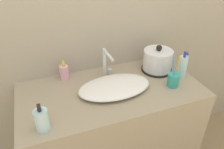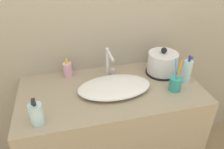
% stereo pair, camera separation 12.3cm
% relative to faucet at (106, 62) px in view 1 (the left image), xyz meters
% --- Properties ---
extents(vanity_counter, '(1.06, 0.53, 0.82)m').
position_rel_faucet_xyz_m(vanity_counter, '(-0.02, -0.14, -0.52)').
color(vanity_counter, gray).
rests_on(vanity_counter, ground_plane).
extents(sink_basin, '(0.42, 0.25, 0.05)m').
position_rel_faucet_xyz_m(sink_basin, '(-0.01, -0.15, -0.08)').
color(sink_basin, white).
rests_on(sink_basin, vanity_counter).
extents(faucet, '(0.06, 0.15, 0.19)m').
position_rel_faucet_xyz_m(faucet, '(0.00, 0.00, 0.00)').
color(faucet, silver).
rests_on(faucet, vanity_counter).
extents(electric_kettle, '(0.20, 0.20, 0.18)m').
position_rel_faucet_xyz_m(electric_kettle, '(0.34, -0.04, -0.04)').
color(electric_kettle, black).
rests_on(electric_kettle, vanity_counter).
extents(toothbrush_cup, '(0.07, 0.07, 0.20)m').
position_rel_faucet_xyz_m(toothbrush_cup, '(0.34, -0.23, -0.06)').
color(toothbrush_cup, teal).
rests_on(toothbrush_cup, vanity_counter).
extents(lotion_bottle, '(0.06, 0.06, 0.15)m').
position_rel_faucet_xyz_m(lotion_bottle, '(-0.42, -0.32, -0.05)').
color(lotion_bottle, silver).
rests_on(lotion_bottle, vanity_counter).
extents(shampoo_bottle, '(0.05, 0.05, 0.18)m').
position_rel_faucet_xyz_m(shampoo_bottle, '(0.44, -0.17, -0.04)').
color(shampoo_bottle, silver).
rests_on(shampoo_bottle, vanity_counter).
extents(mouthwash_bottle, '(0.05, 0.05, 0.14)m').
position_rel_faucet_xyz_m(mouthwash_bottle, '(-0.25, 0.07, -0.06)').
color(mouthwash_bottle, '#EAA8C6').
rests_on(mouthwash_bottle, vanity_counter).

